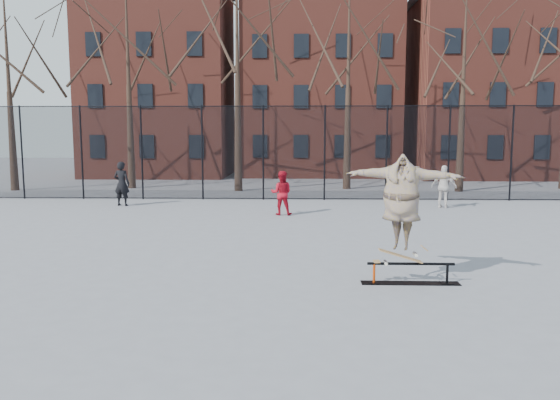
{
  "coord_description": "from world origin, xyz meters",
  "views": [
    {
      "loc": [
        0.06,
        -10.13,
        2.89
      ],
      "look_at": [
        -0.31,
        1.5,
        1.43
      ],
      "focal_mm": 35.0,
      "sensor_mm": 36.0,
      "label": 1
    }
  ],
  "objects_px": {
    "skater": "(402,210)",
    "bystander_red": "(281,193)",
    "skateboard": "(400,260)",
    "bystander_white": "(444,187)",
    "bystander_black": "(122,184)",
    "skate_rail": "(411,275)"
  },
  "relations": [
    {
      "from": "skate_rail",
      "to": "bystander_red",
      "type": "height_order",
      "value": "bystander_red"
    },
    {
      "from": "bystander_white",
      "to": "bystander_black",
      "type": "bearing_deg",
      "value": 28.69
    },
    {
      "from": "skateboard",
      "to": "bystander_white",
      "type": "bearing_deg",
      "value": 71.17
    },
    {
      "from": "skater",
      "to": "bystander_red",
      "type": "xyz_separation_m",
      "value": [
        -2.53,
        8.62,
        -0.66
      ]
    },
    {
      "from": "skater",
      "to": "bystander_black",
      "type": "relative_size",
      "value": 1.28
    },
    {
      "from": "skateboard",
      "to": "bystander_white",
      "type": "height_order",
      "value": "bystander_white"
    },
    {
      "from": "skater",
      "to": "bystander_red",
      "type": "bearing_deg",
      "value": 126.4
    },
    {
      "from": "bystander_red",
      "to": "skate_rail",
      "type": "bearing_deg",
      "value": 111.54
    },
    {
      "from": "skater",
      "to": "bystander_black",
      "type": "xyz_separation_m",
      "value": [
        -8.85,
        10.79,
        -0.56
      ]
    },
    {
      "from": "skate_rail",
      "to": "skateboard",
      "type": "relative_size",
      "value": 2.05
    },
    {
      "from": "skateboard",
      "to": "bystander_black",
      "type": "height_order",
      "value": "bystander_black"
    },
    {
      "from": "bystander_black",
      "to": "bystander_white",
      "type": "relative_size",
      "value": 1.07
    },
    {
      "from": "skate_rail",
      "to": "bystander_black",
      "type": "distance_m",
      "value": 14.11
    },
    {
      "from": "skater",
      "to": "bystander_red",
      "type": "distance_m",
      "value": 9.01
    },
    {
      "from": "skater",
      "to": "bystander_red",
      "type": "height_order",
      "value": "skater"
    },
    {
      "from": "bystander_red",
      "to": "bystander_black",
      "type": "bearing_deg",
      "value": -14.97
    },
    {
      "from": "bystander_red",
      "to": "bystander_white",
      "type": "bearing_deg",
      "value": -158.28
    },
    {
      "from": "skate_rail",
      "to": "skateboard",
      "type": "height_order",
      "value": "skateboard"
    },
    {
      "from": "skate_rail",
      "to": "bystander_black",
      "type": "xyz_separation_m",
      "value": [
        -9.06,
        10.79,
        0.71
      ]
    },
    {
      "from": "skateboard",
      "to": "skater",
      "type": "bearing_deg",
      "value": -90.0
    },
    {
      "from": "skater",
      "to": "bystander_black",
      "type": "distance_m",
      "value": 13.97
    },
    {
      "from": "skater",
      "to": "bystander_white",
      "type": "height_order",
      "value": "skater"
    }
  ]
}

